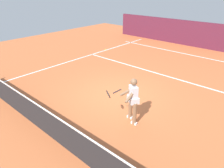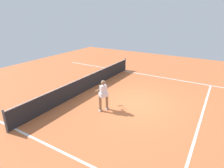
# 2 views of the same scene
# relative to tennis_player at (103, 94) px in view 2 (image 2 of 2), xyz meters

# --- Properties ---
(ground_plane) EXTENTS (25.63, 25.63, 0.00)m
(ground_plane) POSITION_rel_tennis_player_xyz_m (1.55, -1.07, -0.85)
(ground_plane) COLOR #C66638
(service_line_marking) EXTENTS (9.62, 0.10, 0.01)m
(service_line_marking) POSITION_rel_tennis_player_xyz_m (1.55, -4.23, -0.84)
(service_line_marking) COLOR white
(service_line_marking) RESTS_ON ground
(sideline_left_marking) EXTENTS (0.10, 17.71, 0.01)m
(sideline_left_marking) POSITION_rel_tennis_player_xyz_m (-3.26, -1.07, -0.84)
(sideline_left_marking) COLOR white
(sideline_left_marking) RESTS_ON ground
(sideline_right_marking) EXTENTS (0.10, 17.71, 0.01)m
(sideline_right_marking) POSITION_rel_tennis_player_xyz_m (6.36, -1.07, -0.84)
(sideline_right_marking) COLOR white
(sideline_right_marking) RESTS_ON ground
(court_net) EXTENTS (10.30, 0.08, 1.02)m
(court_net) POSITION_rel_tennis_player_xyz_m (1.55, 2.25, -0.37)
(court_net) COLOR #4C4C51
(court_net) RESTS_ON ground
(tennis_player) EXTENTS (1.07, 0.79, 1.55)m
(tennis_player) POSITION_rel_tennis_player_xyz_m (0.00, 0.00, 0.00)
(tennis_player) COLOR #8C6647
(tennis_player) RESTS_ON ground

